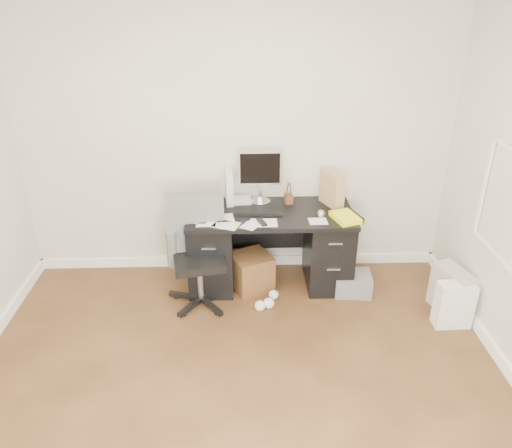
{
  "coord_description": "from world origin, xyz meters",
  "views": [
    {
      "loc": [
        0.04,
        -2.44,
        2.65
      ],
      "look_at": [
        0.15,
        1.2,
        0.85
      ],
      "focal_mm": 35.0,
      "sensor_mm": 36.0,
      "label": 1
    }
  ],
  "objects_px": {
    "office_chair": "(199,254)",
    "pc_tower": "(453,292)",
    "lcd_monitor": "(260,176)",
    "wicker_basket": "(251,271)",
    "desk": "(270,246)",
    "keyboard": "(259,211)"
  },
  "relations": [
    {
      "from": "office_chair",
      "to": "pc_tower",
      "type": "xyz_separation_m",
      "value": [
        2.2,
        -0.23,
        -0.29
      ]
    },
    {
      "from": "lcd_monitor",
      "to": "wicker_basket",
      "type": "height_order",
      "value": "lcd_monitor"
    },
    {
      "from": "office_chair",
      "to": "desk",
      "type": "bearing_deg",
      "value": 16.4
    },
    {
      "from": "keyboard",
      "to": "office_chair",
      "type": "xyz_separation_m",
      "value": [
        -0.53,
        -0.3,
        -0.26
      ]
    },
    {
      "from": "lcd_monitor",
      "to": "keyboard",
      "type": "height_order",
      "value": "lcd_monitor"
    },
    {
      "from": "desk",
      "to": "keyboard",
      "type": "bearing_deg",
      "value": -174.59
    },
    {
      "from": "keyboard",
      "to": "pc_tower",
      "type": "height_order",
      "value": "keyboard"
    },
    {
      "from": "desk",
      "to": "pc_tower",
      "type": "relative_size",
      "value": 3.61
    },
    {
      "from": "desk",
      "to": "keyboard",
      "type": "xyz_separation_m",
      "value": [
        -0.11,
        -0.01,
        0.36
      ]
    },
    {
      "from": "office_chair",
      "to": "pc_tower",
      "type": "distance_m",
      "value": 2.23
    },
    {
      "from": "keyboard",
      "to": "office_chair",
      "type": "height_order",
      "value": "office_chair"
    },
    {
      "from": "desk",
      "to": "lcd_monitor",
      "type": "height_order",
      "value": "lcd_monitor"
    },
    {
      "from": "desk",
      "to": "office_chair",
      "type": "height_order",
      "value": "office_chair"
    },
    {
      "from": "office_chair",
      "to": "wicker_basket",
      "type": "relative_size",
      "value": 2.92
    },
    {
      "from": "desk",
      "to": "pc_tower",
      "type": "bearing_deg",
      "value": -18.97
    },
    {
      "from": "wicker_basket",
      "to": "desk",
      "type": "bearing_deg",
      "value": 23.92
    },
    {
      "from": "keyboard",
      "to": "pc_tower",
      "type": "xyz_separation_m",
      "value": [
        1.66,
        -0.53,
        -0.55
      ]
    },
    {
      "from": "keyboard",
      "to": "pc_tower",
      "type": "bearing_deg",
      "value": -13.46
    },
    {
      "from": "keyboard",
      "to": "office_chair",
      "type": "distance_m",
      "value": 0.66
    },
    {
      "from": "wicker_basket",
      "to": "pc_tower",
      "type": "bearing_deg",
      "value": -14.7
    },
    {
      "from": "desk",
      "to": "wicker_basket",
      "type": "xyz_separation_m",
      "value": [
        -0.18,
        -0.08,
        -0.23
      ]
    },
    {
      "from": "lcd_monitor",
      "to": "desk",
      "type": "bearing_deg",
      "value": -68.84
    }
  ]
}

